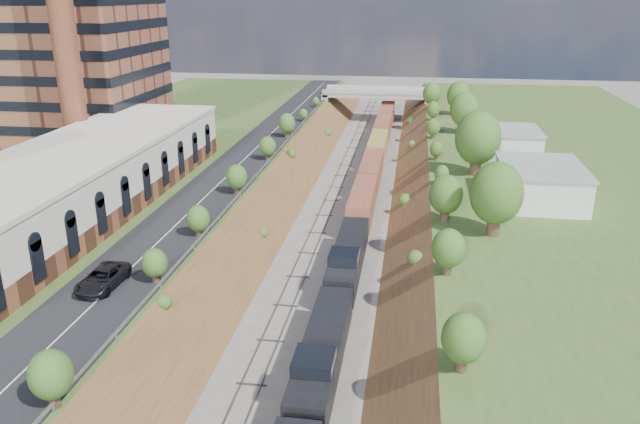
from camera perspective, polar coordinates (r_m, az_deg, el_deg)
platform_left at (r=94.07m, az=-18.00°, el=2.74°), size 44.00×180.00×5.00m
platform_right at (r=87.83m, az=24.36°, el=0.75°), size 44.00×180.00×5.00m
embankment_left at (r=87.39m, az=-4.78°, el=0.67°), size 10.00×180.00×10.00m
embankment_right at (r=85.20m, az=9.78°, el=-0.06°), size 10.00×180.00×10.00m
rail_left_track at (r=85.87m, az=0.68°, el=0.46°), size 1.58×180.00×0.18m
rail_right_track at (r=85.35m, az=4.14°, el=0.28°), size 1.58×180.00×0.18m
road at (r=87.03m, az=-7.76°, el=3.96°), size 8.00×180.00×0.10m
guardrail at (r=85.67m, az=-5.17°, el=4.15°), size 0.10×171.00×0.70m
commercial_building at (r=71.65m, az=-22.50°, el=2.08°), size 14.30×62.30×7.00m
smokestack at (r=88.47m, az=-22.55°, el=16.08°), size 3.20×3.20×40.00m
overpass at (r=144.50m, az=5.22°, el=10.24°), size 24.50×8.30×7.40m
white_building_near at (r=76.86m, az=19.49°, el=2.40°), size 9.00×12.00×4.00m
white_building_far at (r=97.82m, az=17.00°, el=6.08°), size 8.00×10.00×3.60m
tree_right_large at (r=63.78m, az=15.83°, el=1.63°), size 5.25×5.25×7.61m
tree_left_crest at (r=49.94m, az=-16.50°, el=-6.42°), size 2.45×2.45×3.55m
freight_train at (r=86.10m, az=4.27°, el=2.13°), size 2.86×130.88×4.55m
suv at (r=54.63m, az=-19.26°, el=-5.73°), size 2.82×5.87×1.61m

